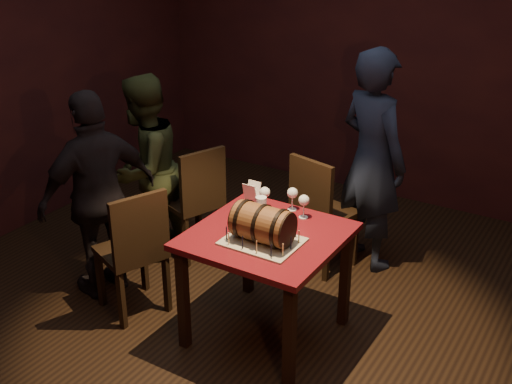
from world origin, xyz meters
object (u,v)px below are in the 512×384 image
at_px(chair_left_rear, 197,197).
at_px(person_left_front, 99,196).
at_px(pub_table, 267,249).
at_px(barrel_cake, 263,224).
at_px(wine_glass_mid, 292,194).
at_px(wine_glass_left, 265,193).
at_px(wine_glass_right, 304,201).
at_px(chair_back, 319,208).
at_px(pint_of_ale, 261,208).
at_px(chair_left_front, 135,247).
at_px(person_back, 372,160).
at_px(person_left_rear, 144,169).

xyz_separation_m(chair_left_rear, person_left_front, (-0.28, -0.75, 0.23)).
bearing_deg(pub_table, barrel_cake, -72.11).
bearing_deg(wine_glass_mid, pub_table, -85.67).
relative_size(wine_glass_left, person_left_front, 0.11).
height_order(wine_glass_mid, person_left_front, person_left_front).
relative_size(pub_table, wine_glass_mid, 5.59).
xyz_separation_m(wine_glass_mid, wine_glass_right, (0.12, -0.06, 0.00)).
distance_m(chair_left_rear, person_left_front, 0.83).
relative_size(barrel_cake, chair_back, 0.44).
height_order(pub_table, pint_of_ale, pint_of_ale).
bearing_deg(pub_table, chair_left_front, -163.62).
height_order(chair_back, person_back, person_back).
bearing_deg(wine_glass_left, chair_left_front, -141.37).
relative_size(pub_table, chair_back, 0.97).
distance_m(chair_back, chair_left_front, 1.42).
distance_m(wine_glass_mid, pint_of_ale, 0.25).
height_order(wine_glass_right, person_left_rear, person_left_rear).
xyz_separation_m(pint_of_ale, person_left_front, (-1.14, -0.30, -0.07)).
xyz_separation_m(pint_of_ale, chair_left_front, (-0.73, -0.42, -0.30)).
xyz_separation_m(barrel_cake, wine_glass_right, (0.05, 0.43, -0.01)).
height_order(barrel_cake, chair_back, barrel_cake).
relative_size(pint_of_ale, chair_left_rear, 0.16).
height_order(pub_table, chair_back, chair_back).
distance_m(wine_glass_right, chair_left_rear, 1.18).
xyz_separation_m(chair_back, chair_left_front, (-0.77, -1.19, 0.00)).
xyz_separation_m(wine_glass_right, pint_of_ale, (-0.23, -0.15, -0.05)).
distance_m(pub_table, pint_of_ale, 0.28).
relative_size(barrel_cake, chair_left_rear, 0.44).
height_order(barrel_cake, person_left_front, person_left_front).
distance_m(wine_glass_mid, chair_left_front, 1.11).
distance_m(wine_glass_mid, person_left_rear, 1.34).
distance_m(wine_glass_left, person_left_rear, 1.19).
distance_m(person_back, person_left_rear, 1.74).
xyz_separation_m(barrel_cake, person_back, (0.13, 1.37, -0.02)).
bearing_deg(wine_glass_right, pint_of_ale, -146.53).
bearing_deg(chair_left_rear, barrel_cake, -34.81).
bearing_deg(barrel_cake, wine_glass_right, 82.91).
xyz_separation_m(barrel_cake, chair_left_front, (-0.91, -0.14, -0.35)).
xyz_separation_m(chair_left_rear, person_back, (1.17, 0.65, 0.33)).
distance_m(wine_glass_left, chair_left_rear, 0.94).
bearing_deg(wine_glass_mid, person_left_rear, 177.54).
relative_size(wine_glass_right, person_back, 0.09).
xyz_separation_m(wine_glass_left, person_back, (0.36, 0.97, -0.01)).
xyz_separation_m(wine_glass_mid, person_back, (0.20, 0.88, -0.01)).
height_order(barrel_cake, person_left_rear, person_left_rear).
distance_m(barrel_cake, wine_glass_left, 0.46).
distance_m(barrel_cake, chair_left_rear, 1.31).
relative_size(barrel_cake, wine_glass_left, 2.52).
bearing_deg(chair_left_rear, pint_of_ale, -27.45).
relative_size(wine_glass_mid, chair_back, 0.17).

